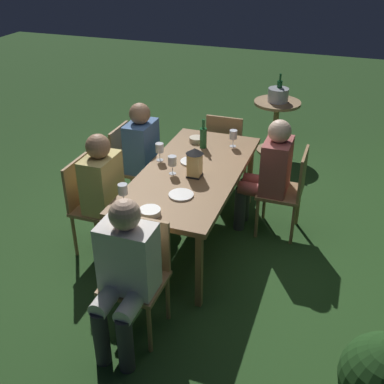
# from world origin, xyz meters

# --- Properties ---
(ground_plane) EXTENTS (16.00, 16.00, 0.00)m
(ground_plane) POSITION_xyz_m (0.00, 0.00, 0.00)
(ground_plane) COLOR #26471E
(dining_table) EXTENTS (1.83, 0.85, 0.74)m
(dining_table) POSITION_xyz_m (0.00, 0.00, 0.68)
(dining_table) COLOR olive
(dining_table) RESTS_ON ground
(chair_side_right_a) EXTENTS (0.42, 0.40, 0.87)m
(chair_side_right_a) POSITION_xyz_m (-0.41, 0.82, 0.49)
(chair_side_right_a) COLOR #937047
(chair_side_right_a) RESTS_ON ground
(person_in_rust) EXTENTS (0.38, 0.47, 1.15)m
(person_in_rust) POSITION_xyz_m (-0.41, 0.62, 0.64)
(person_in_rust) COLOR #9E4C47
(person_in_rust) RESTS_ON ground
(chair_side_left_a) EXTENTS (0.42, 0.40, 0.87)m
(chair_side_left_a) POSITION_xyz_m (-0.41, -0.82, 0.49)
(chair_side_left_a) COLOR #937047
(chair_side_left_a) RESTS_ON ground
(person_in_blue) EXTENTS (0.38, 0.47, 1.15)m
(person_in_blue) POSITION_xyz_m (-0.41, -0.62, 0.64)
(person_in_blue) COLOR #426699
(person_in_blue) RESTS_ON ground
(chair_head_near) EXTENTS (0.40, 0.42, 0.87)m
(chair_head_near) POSITION_xyz_m (-1.17, 0.00, 0.49)
(chair_head_near) COLOR #937047
(chair_head_near) RESTS_ON ground
(chair_side_left_b) EXTENTS (0.42, 0.40, 0.87)m
(chair_side_left_b) POSITION_xyz_m (0.41, -0.82, 0.49)
(chair_side_left_b) COLOR #937047
(chair_side_left_b) RESTS_ON ground
(person_in_mustard) EXTENTS (0.38, 0.47, 1.15)m
(person_in_mustard) POSITION_xyz_m (0.41, -0.62, 0.64)
(person_in_mustard) COLOR tan
(person_in_mustard) RESTS_ON ground
(chair_head_far) EXTENTS (0.40, 0.42, 0.87)m
(chair_head_far) POSITION_xyz_m (1.17, 0.00, 0.49)
(chair_head_far) COLOR #937047
(chair_head_far) RESTS_ON ground
(person_in_cream) EXTENTS (0.48, 0.38, 1.15)m
(person_in_cream) POSITION_xyz_m (1.36, 0.00, 0.64)
(person_in_cream) COLOR white
(person_in_cream) RESTS_ON ground
(lantern_centerpiece) EXTENTS (0.15, 0.15, 0.27)m
(lantern_centerpiece) POSITION_xyz_m (0.09, 0.06, 0.88)
(lantern_centerpiece) COLOR black
(lantern_centerpiece) RESTS_ON dining_table
(green_bottle_on_table) EXTENTS (0.07, 0.07, 0.29)m
(green_bottle_on_table) POSITION_xyz_m (-0.51, -0.06, 0.85)
(green_bottle_on_table) COLOR #1E5B2D
(green_bottle_on_table) RESTS_ON dining_table
(wine_glass_a) EXTENTS (0.08, 0.08, 0.17)m
(wine_glass_a) POSITION_xyz_m (-0.10, -0.35, 0.85)
(wine_glass_a) COLOR silver
(wine_glass_a) RESTS_ON dining_table
(wine_glass_b) EXTENTS (0.08, 0.08, 0.17)m
(wine_glass_b) POSITION_xyz_m (0.71, -0.32, 0.85)
(wine_glass_b) COLOR silver
(wine_glass_b) RESTS_ON dining_table
(wine_glass_c) EXTENTS (0.08, 0.08, 0.17)m
(wine_glass_c) POSITION_xyz_m (0.12, -0.14, 0.85)
(wine_glass_c) COLOR silver
(wine_glass_c) RESTS_ON dining_table
(wine_glass_d) EXTENTS (0.08, 0.08, 0.17)m
(wine_glass_d) POSITION_xyz_m (-0.63, 0.21, 0.85)
(wine_glass_d) COLOR silver
(wine_glass_d) RESTS_ON dining_table
(plate_a) EXTENTS (0.21, 0.21, 0.01)m
(plate_a) POSITION_xyz_m (0.45, 0.07, 0.74)
(plate_a) COLOR silver
(plate_a) RESTS_ON dining_table
(plate_b) EXTENTS (0.21, 0.21, 0.01)m
(plate_b) POSITION_xyz_m (-0.16, -0.06, 0.74)
(plate_b) COLOR white
(plate_b) RESTS_ON dining_table
(bowl_olives) EXTENTS (0.15, 0.15, 0.05)m
(bowl_olives) POSITION_xyz_m (-0.62, -0.17, 0.76)
(bowl_olives) COLOR #BCAD8E
(bowl_olives) RESTS_ON dining_table
(bowl_bread) EXTENTS (0.16, 0.16, 0.05)m
(bowl_bread) POSITION_xyz_m (0.80, -0.06, 0.76)
(bowl_bread) COLOR silver
(bowl_bread) RESTS_ON dining_table
(side_table) EXTENTS (0.60, 0.60, 0.69)m
(side_table) POSITION_xyz_m (-2.28, 0.36, 0.46)
(side_table) COLOR #9E7A51
(side_table) RESTS_ON ground
(ice_bucket) EXTENTS (0.26, 0.26, 0.34)m
(ice_bucket) POSITION_xyz_m (-2.29, 0.36, 0.78)
(ice_bucket) COLOR #B2B7BF
(ice_bucket) RESTS_ON side_table
(potted_plant_by_hedge) EXTENTS (0.51, 0.51, 0.72)m
(potted_plant_by_hedge) POSITION_xyz_m (1.54, 1.66, 0.43)
(potted_plant_by_hedge) COLOR brown
(potted_plant_by_hedge) RESTS_ON ground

